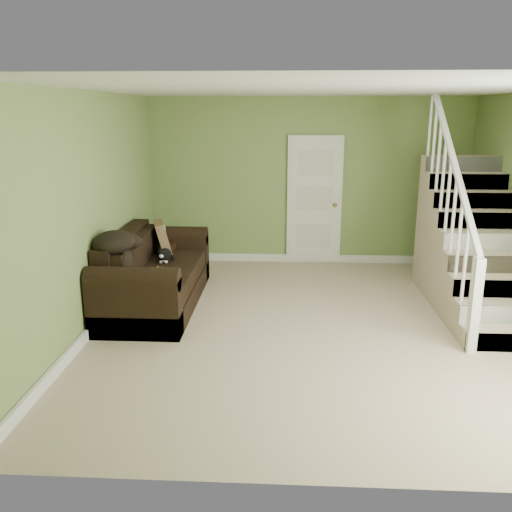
# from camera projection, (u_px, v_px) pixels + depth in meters

# --- Properties ---
(floor) EXTENTS (5.00, 5.50, 0.01)m
(floor) POSITION_uv_depth(u_px,v_px,m) (315.00, 326.00, 6.21)
(floor) COLOR tan
(floor) RESTS_ON ground
(ceiling) EXTENTS (5.00, 5.50, 0.01)m
(ceiling) POSITION_uv_depth(u_px,v_px,m) (322.00, 89.00, 5.53)
(ceiling) COLOR white
(ceiling) RESTS_ON wall_back
(wall_back) EXTENTS (5.00, 0.04, 2.60)m
(wall_back) POSITION_uv_depth(u_px,v_px,m) (308.00, 182.00, 8.52)
(wall_back) COLOR #76904D
(wall_back) RESTS_ON floor
(wall_front) EXTENTS (5.00, 0.04, 2.60)m
(wall_front) POSITION_uv_depth(u_px,v_px,m) (345.00, 300.00, 3.22)
(wall_front) COLOR #76904D
(wall_front) RESTS_ON floor
(wall_left) EXTENTS (0.04, 5.50, 2.60)m
(wall_left) POSITION_uv_depth(u_px,v_px,m) (92.00, 212.00, 6.00)
(wall_left) COLOR #76904D
(wall_left) RESTS_ON floor
(baseboard_back) EXTENTS (5.00, 0.04, 0.12)m
(baseboard_back) POSITION_uv_depth(u_px,v_px,m) (307.00, 258.00, 8.82)
(baseboard_back) COLOR white
(baseboard_back) RESTS_ON floor
(baseboard_left) EXTENTS (0.04, 5.50, 0.12)m
(baseboard_left) POSITION_uv_depth(u_px,v_px,m) (103.00, 317.00, 6.33)
(baseboard_left) COLOR white
(baseboard_left) RESTS_ON floor
(door) EXTENTS (0.86, 0.12, 2.02)m
(door) POSITION_uv_depth(u_px,v_px,m) (314.00, 201.00, 8.55)
(door) COLOR white
(door) RESTS_ON floor
(staircase) EXTENTS (1.00, 2.51, 2.82)m
(staircase) POSITION_uv_depth(u_px,v_px,m) (470.00, 253.00, 6.87)
(staircase) COLOR tan
(staircase) RESTS_ON floor
(sofa) EXTENTS (1.01, 2.33, 0.92)m
(sofa) POSITION_uv_depth(u_px,v_px,m) (153.00, 277.00, 6.83)
(sofa) COLOR black
(sofa) RESTS_ON floor
(side_table) EXTENTS (0.56, 0.56, 0.83)m
(side_table) POSITION_uv_depth(u_px,v_px,m) (160.00, 260.00, 7.76)
(side_table) COLOR black
(side_table) RESTS_ON floor
(cat) EXTENTS (0.22, 0.46, 0.22)m
(cat) POSITION_uv_depth(u_px,v_px,m) (164.00, 255.00, 6.98)
(cat) COLOR black
(cat) RESTS_ON sofa
(banana) EXTENTS (0.09, 0.19, 0.05)m
(banana) POSITION_uv_depth(u_px,v_px,m) (158.00, 269.00, 6.56)
(banana) COLOR yellow
(banana) RESTS_ON sofa
(throw_pillow) EXTENTS (0.35, 0.52, 0.49)m
(throw_pillow) POSITION_uv_depth(u_px,v_px,m) (163.00, 239.00, 7.36)
(throw_pillow) COLOR #513220
(throw_pillow) RESTS_ON sofa
(throw_blanket) EXTENTS (0.54, 0.67, 0.25)m
(throw_blanket) POSITION_uv_depth(u_px,v_px,m) (114.00, 242.00, 6.10)
(throw_blanket) COLOR black
(throw_blanket) RESTS_ON sofa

